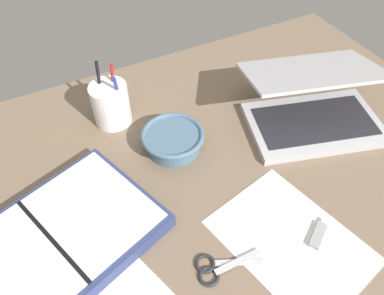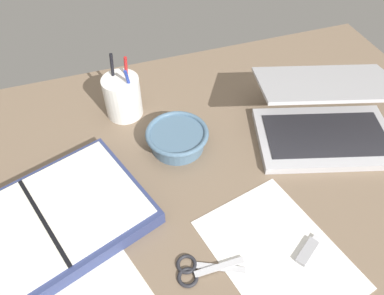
{
  "view_description": "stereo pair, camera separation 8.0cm",
  "coord_description": "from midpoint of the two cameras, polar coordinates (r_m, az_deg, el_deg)",
  "views": [
    {
      "loc": [
        -25.82,
        -42.2,
        68.4
      ],
      "look_at": [
        -1.32,
        6.04,
        9.0
      ],
      "focal_mm": 35.0,
      "sensor_mm": 36.0,
      "label": 1
    },
    {
      "loc": [
        -18.41,
        -45.29,
        68.4
      ],
      "look_at": [
        -1.32,
        6.04,
        9.0
      ],
      "focal_mm": 35.0,
      "sensor_mm": 36.0,
      "label": 2
    }
  ],
  "objects": [
    {
      "name": "bowl",
      "position": [
        0.88,
        0.34,
        1.33
      ],
      "size": [
        14.89,
        14.89,
        4.91
      ],
      "color": "slate",
      "rests_on": "desk_top"
    },
    {
      "name": "pen_cup",
      "position": [
        0.96,
        -8.16,
        7.59
      ],
      "size": [
        9.23,
        9.23,
        16.65
      ],
      "color": "white",
      "rests_on": "desk_top"
    },
    {
      "name": "scissors",
      "position": [
        0.72,
        3.82,
        -18.33
      ],
      "size": [
        12.89,
        7.06,
        0.8
      ],
      "rotation": [
        0.0,
        0.0,
        -0.22
      ],
      "color": "#B7B7BC",
      "rests_on": "desk_top"
    },
    {
      "name": "desk_top",
      "position": [
        0.83,
        4.96,
        -6.57
      ],
      "size": [
        140.0,
        100.0,
        2.0
      ],
      "primitive_type": "cube",
      "color": "#75604C",
      "rests_on": "ground"
    },
    {
      "name": "paper_sheet_front",
      "position": [
        0.77,
        16.02,
        -15.47
      ],
      "size": [
        27.33,
        33.02,
        0.16
      ],
      "primitive_type": "cube",
      "rotation": [
        0.0,
        0.0,
        0.23
      ],
      "color": "white",
      "rests_on": "desk_top"
    },
    {
      "name": "usb_drive",
      "position": [
        0.78,
        20.16,
        -14.78
      ],
      "size": [
        6.92,
        5.25,
        1.0
      ],
      "rotation": [
        0.0,
        0.0,
        -1.0
      ],
      "color": "#99999E",
      "rests_on": "desk_top"
    },
    {
      "name": "laptop",
      "position": [
        0.97,
        22.01,
        3.99
      ],
      "size": [
        38.9,
        35.51,
        14.49
      ],
      "rotation": [
        0.0,
        0.0,
        -0.28
      ],
      "color": "#B7B7BC",
      "rests_on": "desk_top"
    },
    {
      "name": "planner",
      "position": [
        0.79,
        -18.7,
        -11.26
      ],
      "size": [
        45.59,
        37.66,
        3.76
      ],
      "rotation": [
        0.0,
        0.0,
        0.34
      ],
      "color": "navy",
      "rests_on": "desk_top"
    }
  ]
}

